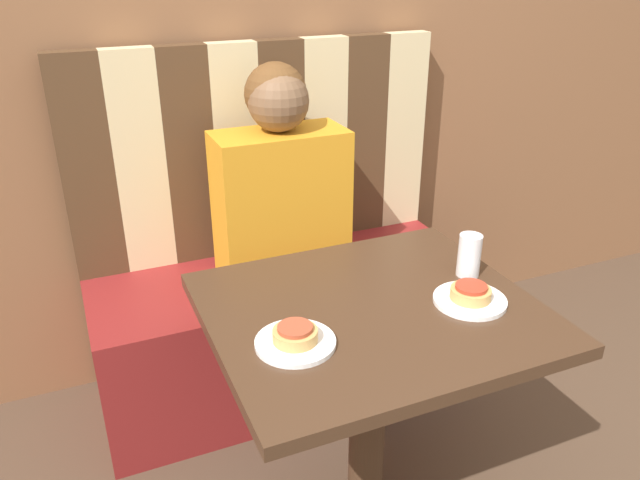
# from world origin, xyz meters

# --- Properties ---
(wall_back) EXTENTS (7.00, 0.05, 2.60)m
(wall_back) POSITION_xyz_m (0.00, 0.98, 1.30)
(wall_back) COLOR brown
(wall_back) RESTS_ON ground_plane
(booth_seat) EXTENTS (1.34, 0.51, 0.49)m
(booth_seat) POSITION_xyz_m (0.00, 0.66, 0.24)
(booth_seat) COLOR maroon
(booth_seat) RESTS_ON ground_plane
(booth_backrest) EXTENTS (1.34, 0.06, 0.75)m
(booth_backrest) POSITION_xyz_m (0.00, 0.89, 0.86)
(booth_backrest) COLOR #4C331E
(booth_backrest) RESTS_ON booth_seat
(dining_table) EXTENTS (0.81, 0.72, 0.71)m
(dining_table) POSITION_xyz_m (0.00, 0.00, 0.60)
(dining_table) COLOR #422B1C
(dining_table) RESTS_ON ground_plane
(person) EXTENTS (0.44, 0.23, 0.71)m
(person) POSITION_xyz_m (0.00, 0.67, 0.83)
(person) COLOR orange
(person) RESTS_ON booth_seat
(plate_left) EXTENTS (0.19, 0.19, 0.01)m
(plate_left) POSITION_xyz_m (-0.24, -0.08, 0.71)
(plate_left) COLOR white
(plate_left) RESTS_ON dining_table
(plate_right) EXTENTS (0.19, 0.19, 0.01)m
(plate_right) POSITION_xyz_m (0.24, -0.08, 0.71)
(plate_right) COLOR white
(plate_right) RESTS_ON dining_table
(pizza_left) EXTENTS (0.10, 0.10, 0.04)m
(pizza_left) POSITION_xyz_m (-0.24, -0.08, 0.74)
(pizza_left) COLOR tan
(pizza_left) RESTS_ON plate_left
(pizza_right) EXTENTS (0.10, 0.10, 0.04)m
(pizza_right) POSITION_xyz_m (0.24, -0.08, 0.74)
(pizza_right) COLOR tan
(pizza_right) RESTS_ON plate_right
(drinking_cup) EXTENTS (0.06, 0.06, 0.12)m
(drinking_cup) POSITION_xyz_m (0.32, 0.05, 0.77)
(drinking_cup) COLOR silver
(drinking_cup) RESTS_ON dining_table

